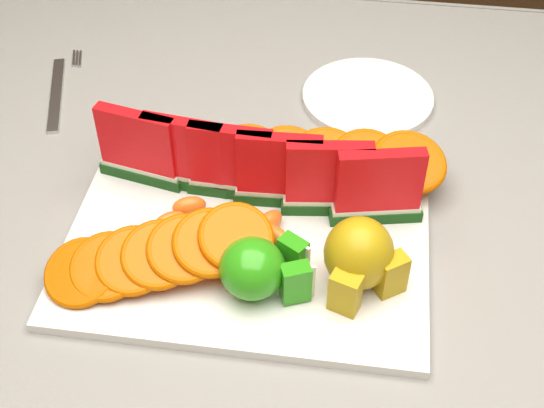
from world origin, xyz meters
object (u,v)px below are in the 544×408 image
Objects in this scene: fork at (58,91)px; platter at (248,241)px; pear_cluster at (360,257)px; side_plate at (368,97)px; apple_cluster at (260,268)px.

platter is at bearing -38.85° from fork.
side_plate is at bearing 90.83° from pear_cluster.
apple_cluster is 1.10× the size of pear_cluster.
side_plate is at bearing 5.48° from fork.
side_plate is (-0.00, 0.34, -0.05)m from pear_cluster.
apple_cluster reaches higher than platter.
platter reaches higher than side_plate.
pear_cluster is at bearing -34.25° from fork.
side_plate is 0.97× the size of fork.
pear_cluster reaches higher than apple_cluster.
side_plate is at bearing 67.57° from platter.
fork is (-0.43, -0.04, -0.00)m from side_plate.
platter reaches higher than fork.
apple_cluster is 0.54× the size of side_plate.
fork is at bearing -174.52° from side_plate.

